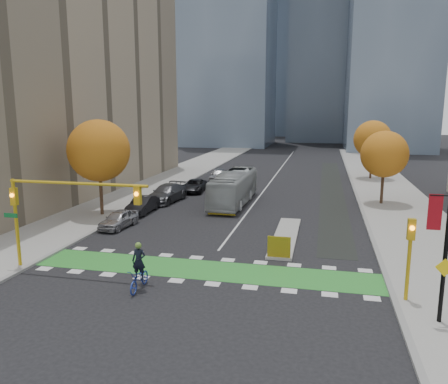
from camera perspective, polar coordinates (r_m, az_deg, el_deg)
The scene contains 26 objects.
ground at distance 24.03m, azimuth -3.63°, elevation -11.34°, with size 300.00×300.00×0.00m, color black.
sidewalk_west at distance 46.74m, azimuth -12.59°, elevation -0.55°, with size 7.00×120.00×0.15m, color gray.
sidewalk_east at distance 42.88m, azimuth 22.11°, elevation -2.11°, with size 7.00×120.00×0.15m, color gray.
curb_west at distance 45.36m, azimuth -8.59°, elevation -0.76°, with size 0.30×120.00×0.16m, color gray.
curb_east at distance 42.44m, azimuth 17.45°, elevation -1.93°, with size 0.30×120.00×0.16m, color gray.
bike_crossing at distance 25.37m, azimuth -2.66°, elevation -10.09°, with size 20.00×3.00×0.01m, color #2D892E.
centre_line at distance 62.32m, azimuth 6.86°, elevation 2.35°, with size 0.15×70.00×0.01m, color silver.
bike_lane_paint at distance 52.13m, azimuth 13.89°, elevation 0.47°, with size 2.50×50.00×0.01m, color black.
median_island at distance 31.72m, azimuth 8.04°, elevation -5.75°, with size 1.60×10.00×0.16m, color gray.
hazard_board at distance 26.93m, azimuth 7.19°, elevation -7.13°, with size 1.40×0.12×1.30m, color yellow.
building_west at distance 53.05m, azimuth -22.80°, elevation 13.69°, with size 16.00×44.00×25.00m, color gray.
tower_nw at distance 116.90m, azimuth 0.56°, elevation 23.59°, with size 22.00×22.00×70.00m, color #47566B.
tower_ne at distance 109.23m, azimuth 21.28°, elevation 21.13°, with size 18.00×24.00×60.00m, color #47566B.
tower_far at distance 164.61m, azimuth 9.71°, elevation 21.45°, with size 26.00×26.00×80.00m, color #47566B.
tree_west at distance 38.23m, azimuth -16.03°, elevation 5.21°, with size 5.20×5.20×8.22m.
tree_east_near at distance 43.89m, azimuth 20.21°, elevation 4.65°, with size 4.40×4.40×7.08m.
tree_east_far at distance 59.76m, azimuth 18.84°, elevation 6.55°, with size 4.80×4.80×7.65m.
traffic_signal_west at distance 25.77m, azimuth -21.24°, elevation -1.17°, with size 8.53×0.56×5.20m.
traffic_signal_east at distance 22.13m, azimuth 23.11°, elevation -6.67°, with size 0.35×0.43×4.10m.
cyclist at distance 22.86m, azimuth -11.00°, elevation -10.46°, with size 0.79×2.18×2.50m.
bus at distance 42.25m, azimuth 1.30°, elevation 0.59°, with size 2.65×11.33×3.16m, color #9EA4A5.
parked_car_a at distance 34.74m, azimuth -13.59°, elevation -3.45°, with size 1.62×4.03×1.37m, color #A0A0A5.
parked_car_b at distance 39.21m, azimuth -10.58°, elevation -1.65°, with size 1.55×4.44×1.46m, color black.
parked_car_c at distance 43.57m, azimuth -7.49°, elevation -0.16°, with size 2.38×5.85×1.70m, color #49494E.
parked_car_d at distance 48.53m, azimuth -3.92°, elevation 0.82°, with size 2.26×4.89×1.36m, color black.
parked_car_e at distance 55.48m, azimuth -0.71°, elevation 2.24°, with size 1.93×4.79×1.63m, color #9A9BA0.
Camera 1 is at (6.41, -21.33, 9.03)m, focal length 35.00 mm.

